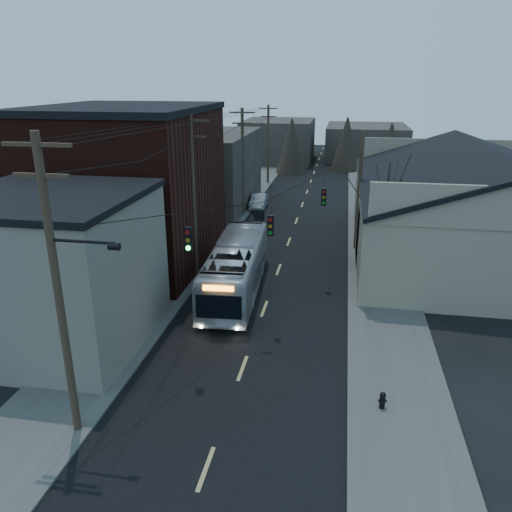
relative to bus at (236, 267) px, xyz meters
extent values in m
cube|color=black|center=(1.99, 13.98, -1.53)|extent=(9.00, 110.00, 0.02)
cube|color=#474744|center=(-4.51, 13.98, -1.48)|extent=(4.00, 110.00, 0.12)
cube|color=#474744|center=(8.49, 13.98, -1.48)|extent=(4.00, 110.00, 0.12)
cube|color=slate|center=(-7.01, -7.02, 1.96)|extent=(8.00, 8.00, 7.00)
cube|color=black|center=(-8.01, 3.98, 3.46)|extent=(10.00, 12.00, 10.00)
cube|color=#2F2B26|center=(-7.51, 19.98, 1.96)|extent=(9.00, 14.00, 7.00)
cube|color=#7E6F5B|center=(14.99, 8.98, 0.96)|extent=(16.00, 20.00, 5.00)
cube|color=black|center=(10.99, 8.98, 4.76)|extent=(8.16, 20.60, 2.86)
cube|color=#2F2B26|center=(-4.01, 48.98, 1.46)|extent=(10.00, 12.00, 6.00)
cube|color=#2F2B26|center=(8.99, 53.98, 0.96)|extent=(12.00, 14.00, 5.00)
cone|color=black|center=(8.49, 3.98, 2.06)|extent=(0.40, 0.40, 7.20)
cylinder|color=#382B1E|center=(-3.01, -13.02, 3.71)|extent=(0.28, 0.28, 10.50)
cube|color=#382B1E|center=(-3.01, -13.02, 8.56)|extent=(2.20, 0.12, 0.12)
cylinder|color=#382B1E|center=(-3.01, 1.98, 3.46)|extent=(0.28, 0.28, 10.00)
cube|color=#382B1E|center=(-3.01, 1.98, 8.06)|extent=(2.20, 0.12, 0.12)
cylinder|color=#382B1E|center=(-3.01, 16.98, 3.21)|extent=(0.28, 0.28, 9.50)
cube|color=#382B1E|center=(-3.01, 16.98, 7.56)|extent=(2.20, 0.12, 0.12)
cylinder|color=#382B1E|center=(-3.01, 31.98, 2.96)|extent=(0.28, 0.28, 9.00)
cube|color=#382B1E|center=(-3.01, 31.98, 7.06)|extent=(2.20, 0.12, 0.12)
cylinder|color=#382B1E|center=(6.99, 8.98, 2.71)|extent=(0.28, 0.28, 8.50)
cube|color=black|center=(-0.01, -8.52, 4.41)|extent=(0.28, 0.20, 1.00)
cube|color=black|center=(2.59, -4.02, 3.81)|extent=(0.28, 0.20, 1.00)
cube|color=black|center=(4.79, 1.98, 3.91)|extent=(0.28, 0.20, 1.00)
imported|color=#ABB0B7|center=(0.00, 0.00, 0.00)|extent=(3.22, 11.17, 3.07)
imported|color=#97999E|center=(-2.07, 19.97, -0.87)|extent=(1.55, 4.07, 1.33)
cylinder|color=black|center=(7.78, -9.94, -1.15)|extent=(0.21, 0.21, 0.53)
sphere|color=black|center=(7.78, -9.94, -0.86)|extent=(0.23, 0.23, 0.23)
cylinder|color=black|center=(7.78, -9.94, -1.11)|extent=(0.32, 0.12, 0.11)
camera|label=1|loc=(5.81, -26.39, 10.40)|focal=35.00mm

